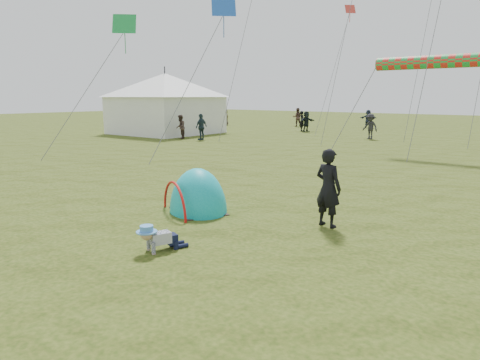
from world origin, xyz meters
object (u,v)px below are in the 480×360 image
Objects in this scene: standing_adult at (328,188)px; event_marquee at (166,101)px; crawling_toddler at (157,237)px; popup_tent at (198,211)px.

standing_adult is 26.13m from event_marquee.
standing_adult is at bearing -35.78° from event_marquee.
crawling_toddler is 0.32× the size of popup_tent.
event_marquee reaches higher than standing_adult.
event_marquee reaches higher than crawling_toddler.
popup_tent is 24.23m from event_marquee.
crawling_toddler is at bearing -36.58° from popup_tent.
crawling_toddler is 3.94m from standing_adult.
popup_tent is 3.42m from standing_adult.
standing_adult reaches higher than popup_tent.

